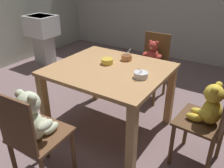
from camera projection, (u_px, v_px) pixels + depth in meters
name	position (u px, v px, depth m)	size (l,w,h in m)	color
ground_plane	(110.00, 128.00, 2.61)	(5.20, 5.20, 0.04)	slate
dining_table	(109.00, 79.00, 2.34)	(1.10, 0.97, 0.71)	tan
teddy_chair_far_center	(152.00, 60.00, 3.03)	(0.38, 0.42, 0.83)	brown
teddy_chair_near_front	(33.00, 125.00, 1.70)	(0.40, 0.42, 0.86)	brown
teddy_chair_near_right	(210.00, 112.00, 1.88)	(0.41, 0.43, 0.91)	brown
porridge_bowl_yellow_center	(107.00, 61.00, 2.37)	(0.12, 0.12, 0.05)	yellow
porridge_bowl_terracotta_far_center	(127.00, 57.00, 2.46)	(0.11, 0.12, 0.11)	#BE7345
porridge_bowl_white_near_right	(141.00, 75.00, 2.07)	(0.13, 0.14, 0.12)	silver
sink_basin	(42.00, 33.00, 4.09)	(0.49, 0.41, 0.85)	#B7B2A8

